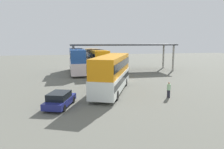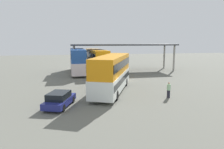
{
  "view_description": "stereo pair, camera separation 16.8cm",
  "coord_description": "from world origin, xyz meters",
  "px_view_note": "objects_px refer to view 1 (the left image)",
  "views": [
    {
      "loc": [
        -3.5,
        -18.98,
        5.75
      ],
      "look_at": [
        1.24,
        3.28,
        2.0
      ],
      "focal_mm": 32.47,
      "sensor_mm": 36.0,
      "label": 1
    },
    {
      "loc": [
        -3.34,
        -19.01,
        5.75
      ],
      "look_at": [
        1.24,
        3.28,
        2.0
      ],
      "focal_mm": 32.47,
      "sensor_mm": 36.0,
      "label": 2
    }
  ],
  "objects_px": {
    "double_decker_main": "(112,72)",
    "double_decker_mid_row": "(96,60)",
    "pedestrian_waiting": "(169,90)",
    "parked_hatchback": "(60,99)",
    "double_decker_near_canopy": "(77,60)"
  },
  "relations": [
    {
      "from": "double_decker_near_canopy",
      "to": "pedestrian_waiting",
      "type": "height_order",
      "value": "double_decker_near_canopy"
    },
    {
      "from": "double_decker_main",
      "to": "pedestrian_waiting",
      "type": "distance_m",
      "value": 6.51
    },
    {
      "from": "parked_hatchback",
      "to": "double_decker_near_canopy",
      "type": "distance_m",
      "value": 19.4
    },
    {
      "from": "parked_hatchback",
      "to": "pedestrian_waiting",
      "type": "height_order",
      "value": "pedestrian_waiting"
    },
    {
      "from": "pedestrian_waiting",
      "to": "double_decker_main",
      "type": "bearing_deg",
      "value": -4.96
    },
    {
      "from": "parked_hatchback",
      "to": "pedestrian_waiting",
      "type": "distance_m",
      "value": 10.88
    },
    {
      "from": "double_decker_near_canopy",
      "to": "pedestrian_waiting",
      "type": "relative_size",
      "value": 7.0
    },
    {
      "from": "pedestrian_waiting",
      "to": "parked_hatchback",
      "type": "bearing_deg",
      "value": 34.33
    },
    {
      "from": "parked_hatchback",
      "to": "double_decker_near_canopy",
      "type": "xyz_separation_m",
      "value": [
        2.31,
        19.19,
        1.73
      ]
    },
    {
      "from": "double_decker_near_canopy",
      "to": "double_decker_main",
      "type": "bearing_deg",
      "value": -167.66
    },
    {
      "from": "parked_hatchback",
      "to": "double_decker_mid_row",
      "type": "distance_m",
      "value": 20.19
    },
    {
      "from": "double_decker_main",
      "to": "double_decker_near_canopy",
      "type": "relative_size",
      "value": 0.96
    },
    {
      "from": "double_decker_main",
      "to": "double_decker_mid_row",
      "type": "height_order",
      "value": "double_decker_mid_row"
    },
    {
      "from": "double_decker_near_canopy",
      "to": "double_decker_mid_row",
      "type": "height_order",
      "value": "double_decker_near_canopy"
    },
    {
      "from": "double_decker_mid_row",
      "to": "pedestrian_waiting",
      "type": "bearing_deg",
      "value": -168.35
    }
  ]
}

